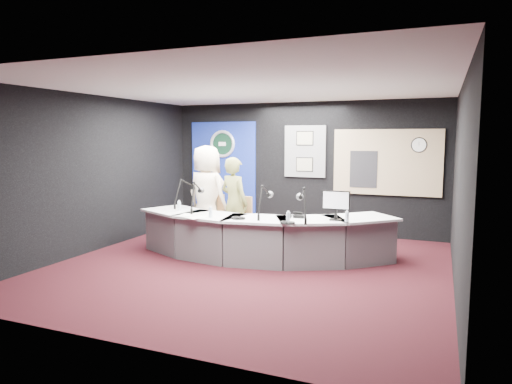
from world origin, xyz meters
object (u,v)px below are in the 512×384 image
at_px(armchair_left, 207,219).
at_px(person_woman, 234,203).
at_px(armchair_right, 234,223).
at_px(broadcast_desk, 259,236).
at_px(person_man, 207,195).

distance_m(armchair_left, person_woman, 0.75).
height_order(armchair_left, armchair_right, armchair_left).
distance_m(broadcast_desk, person_man, 1.57).
bearing_deg(person_woman, broadcast_desk, 164.40).
relative_size(broadcast_desk, person_woman, 2.66).
bearing_deg(person_man, armchair_right, -177.34).
xyz_separation_m(broadcast_desk, armchair_left, (-1.32, 0.62, 0.12)).
distance_m(person_man, person_woman, 0.66).
distance_m(broadcast_desk, armchair_left, 1.46).
bearing_deg(armchair_left, person_woman, 7.00).
xyz_separation_m(armchair_right, person_woman, (0.00, 0.00, 0.37)).
xyz_separation_m(armchair_left, person_man, (0.00, 0.00, 0.46)).
xyz_separation_m(broadcast_desk, person_woman, (-0.68, 0.48, 0.47)).
bearing_deg(armchair_left, person_man, 0.00).
distance_m(armchair_left, person_man, 0.46).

